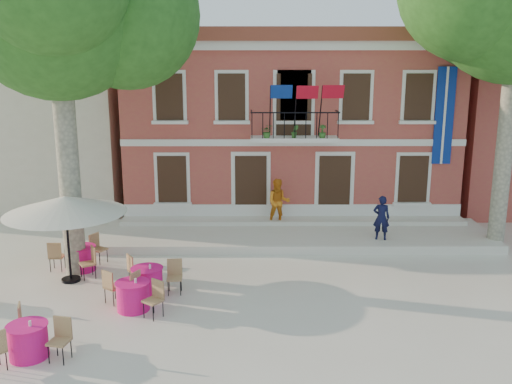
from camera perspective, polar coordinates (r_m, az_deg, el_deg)
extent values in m
plane|color=beige|center=(16.59, -2.03, -9.49)|extent=(90.00, 90.00, 0.00)
cube|color=#A9503D|center=(25.49, 3.15, 6.72)|extent=(13.00, 8.00, 7.00)
cube|color=brown|center=(25.34, 3.26, 15.17)|extent=(13.50, 8.50, 0.50)
cube|color=silver|center=(21.38, 3.88, 14.43)|extent=(13.30, 0.35, 0.35)
cube|color=silver|center=(21.09, 3.83, 5.32)|extent=(3.20, 0.90, 0.15)
cube|color=black|center=(20.57, 3.95, 7.92)|extent=(3.20, 0.04, 0.04)
cube|color=navy|center=(22.47, 18.31, 7.23)|extent=(0.70, 0.05, 3.60)
cube|color=navy|center=(20.12, 1.46, 9.97)|extent=(0.76, 0.27, 0.47)
cube|color=#B80C20|center=(20.17, 4.06, 9.95)|extent=(0.76, 0.29, 0.47)
cube|color=#B80C20|center=(20.25, 6.64, 9.91)|extent=(0.76, 0.27, 0.47)
imported|color=#26591E|center=(20.70, 1.13, 6.08)|extent=(0.43, 0.37, 0.48)
imported|color=#26591E|center=(20.75, 3.90, 6.06)|extent=(0.26, 0.21, 0.48)
imported|color=#26591E|center=(20.84, 6.66, 6.04)|extent=(0.27, 0.27, 0.48)
cube|color=beige|center=(28.34, -21.01, 5.51)|extent=(9.00, 9.00, 6.00)
cube|color=brown|center=(28.13, -21.56, 11.97)|extent=(9.40, 9.40, 0.40)
cube|color=silver|center=(20.71, 3.91, -4.35)|extent=(14.00, 3.40, 0.30)
cylinder|color=#A59E84|center=(17.63, -18.25, 2.67)|extent=(0.63, 0.63, 6.75)
sphere|color=#214D18|center=(17.42, -19.39, 17.46)|extent=(5.40, 5.40, 5.40)
cylinder|color=#A59E84|center=(20.83, 23.64, 4.37)|extent=(0.56, 0.56, 7.18)
cylinder|color=black|center=(17.86, -18.00, -8.32)|extent=(0.55, 0.55, 0.08)
cylinder|color=black|center=(17.50, -18.26, -4.97)|extent=(0.07, 0.07, 2.28)
cone|color=silver|center=(17.18, -18.55, -1.22)|extent=(3.46, 3.46, 0.50)
imported|color=black|center=(20.00, 12.43, -2.52)|extent=(0.62, 0.46, 1.55)
imported|color=orange|center=(21.17, 2.27, -1.03)|extent=(0.87, 0.68, 1.76)
cylinder|color=#E21562|center=(15.39, -12.20, -10.16)|extent=(0.84, 0.84, 0.75)
cylinder|color=#E21562|center=(15.25, -12.27, -8.83)|extent=(0.90, 0.90, 0.02)
cube|color=tan|center=(15.89, -14.04, -9.11)|extent=(0.59, 0.59, 0.95)
cube|color=tan|center=(14.84, -10.27, -10.57)|extent=(0.59, 0.59, 0.95)
cylinder|color=#E21562|center=(13.82, -21.82, -13.71)|extent=(0.84, 0.84, 0.75)
cylinder|color=#E21562|center=(13.65, -21.96, -12.26)|extent=(0.90, 0.90, 0.02)
cube|color=tan|center=(13.40, -19.09, -13.87)|extent=(0.50, 0.50, 0.95)
cube|color=tan|center=(14.45, -21.70, -12.03)|extent=(0.53, 0.53, 0.95)
cylinder|color=#E21562|center=(18.50, -17.05, -6.39)|extent=(0.84, 0.84, 0.75)
cylinder|color=#E21562|center=(18.38, -17.13, -5.26)|extent=(0.90, 0.90, 0.02)
cube|color=tan|center=(17.78, -16.49, -6.82)|extent=(0.57, 0.57, 0.95)
cube|color=tan|center=(18.96, -15.43, -5.48)|extent=(0.57, 0.57, 0.95)
cube|color=tan|center=(18.69, -19.28, -6.03)|extent=(0.42, 0.42, 0.95)
cylinder|color=#E21562|center=(16.27, -10.81, -8.77)|extent=(0.84, 0.84, 0.75)
cylinder|color=#E21562|center=(16.13, -10.87, -7.50)|extent=(0.90, 0.90, 0.02)
cube|color=tan|center=(16.89, -11.84, -7.62)|extent=(0.58, 0.58, 0.95)
cube|color=tan|center=(15.69, -12.48, -9.31)|extent=(0.56, 0.56, 0.95)
cube|color=tan|center=(16.16, -8.16, -8.44)|extent=(0.45, 0.45, 0.95)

